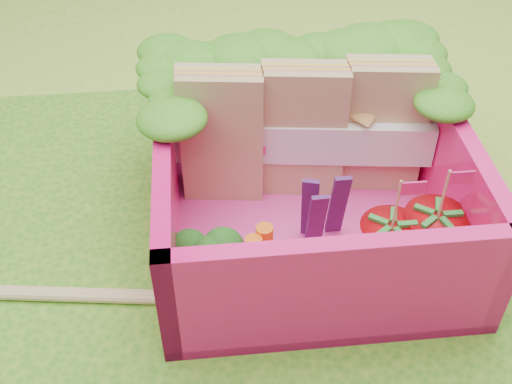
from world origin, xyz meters
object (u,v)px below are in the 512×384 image
object	(u,v)px
bento_box	(310,184)
sandwich_stack	(303,132)
broccoli	(202,255)
strawberry_right	(432,239)
strawberry_left	(388,248)

from	to	relation	value
bento_box	sandwich_stack	world-z (taller)	sandwich_stack
broccoli	strawberry_right	distance (m)	0.95
strawberry_left	sandwich_stack	bearing A→B (deg)	114.88
sandwich_stack	broccoli	bearing A→B (deg)	-129.57
strawberry_right	strawberry_left	bearing A→B (deg)	-172.28
sandwich_stack	strawberry_left	world-z (taller)	sandwich_stack
bento_box	broccoli	bearing A→B (deg)	-145.13
bento_box	sandwich_stack	xyz separation A→B (m)	(0.00, 0.25, 0.09)
broccoli	strawberry_left	bearing A→B (deg)	1.07
broccoli	strawberry_left	world-z (taller)	strawberry_left
bento_box	strawberry_right	distance (m)	0.56
bento_box	strawberry_right	xyz separation A→B (m)	(0.47, -0.30, -0.08)
sandwich_stack	strawberry_left	distance (m)	0.66
strawberry_left	bento_box	bearing A→B (deg)	130.16
broccoli	strawberry_right	size ratio (longest dim) A/B	0.61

